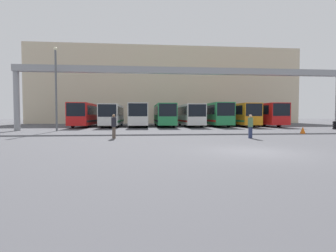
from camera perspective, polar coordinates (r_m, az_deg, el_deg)
name	(u,v)px	position (r m, az deg, el deg)	size (l,w,h in m)	color
ground_plane	(254,152)	(12.54, 18.24, -5.33)	(200.00, 200.00, 0.00)	#47474C
building_backdrop	(165,88)	(58.06, -0.62, 8.34)	(54.67, 12.00, 15.37)	beige
overhead_gantry	(187,76)	(29.97, 4.20, 10.71)	(37.17, 0.80, 6.98)	gray
bus_slot_0	(86,114)	(39.24, -17.36, 2.57)	(2.45, 11.96, 3.23)	red
bus_slot_1	(112,114)	(38.36, -12.00, 2.51)	(2.44, 11.36, 3.08)	silver
bus_slot_2	(139,114)	(38.15, -6.43, 2.66)	(2.56, 11.40, 3.22)	silver
bus_slot_3	(164,114)	(38.67, -0.90, 2.66)	(2.46, 12.19, 3.20)	#268C4C
bus_slot_4	(190,114)	(38.19, 4.80, 2.59)	(2.50, 10.24, 3.13)	silver
bus_slot_5	(215,113)	(39.12, 10.14, 2.73)	(2.56, 10.41, 3.34)	#268C4C
bus_slot_6	(237,114)	(41.04, 14.85, 2.62)	(2.44, 12.02, 3.27)	orange
bus_slot_7	(260,114)	(42.62, 19.47, 2.58)	(2.60, 12.33, 3.30)	red
pedestrian_mid_left	(114,126)	(19.05, -11.71, 0.09)	(0.36, 0.36, 1.72)	brown
pedestrian_near_left	(250,126)	(19.62, 17.51, 0.07)	(0.35, 0.35, 1.70)	navy
traffic_cone	(303,130)	(26.47, 27.28, -0.79)	(0.47, 0.47, 0.62)	orange
lamp_post	(56,86)	(29.64, -23.20, 8.07)	(0.36, 0.36, 8.65)	#595B60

